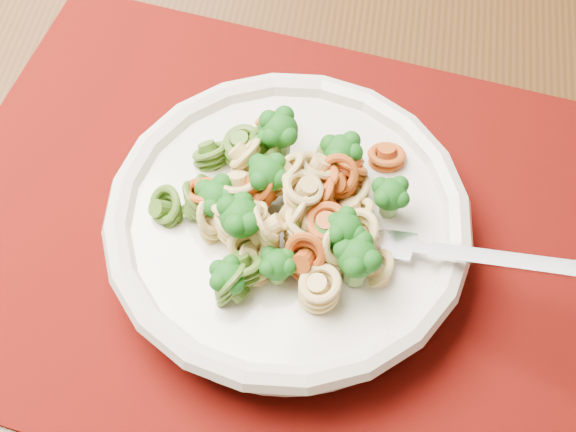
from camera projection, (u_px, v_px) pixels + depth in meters
The scene contains 5 objects.
dining_table at pixel (290, 168), 0.76m from camera, with size 1.54×1.28×0.75m.
placemat at pixel (268, 230), 0.60m from camera, with size 0.49×0.38×0.00m, color #5C0D03.
pasta_bowl at pixel (288, 224), 0.56m from camera, with size 0.26×0.26×0.05m.
pasta_broccoli_heap at pixel (288, 211), 0.55m from camera, with size 0.22×0.22×0.06m, color #DBB46C, non-canonical shape.
fork at pixel (396, 245), 0.54m from camera, with size 0.19×0.02×0.01m, color silver, non-canonical shape.
Camera 1 is at (0.81, -0.58, 1.27)m, focal length 50.00 mm.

